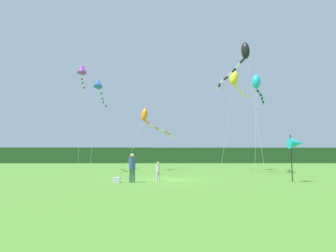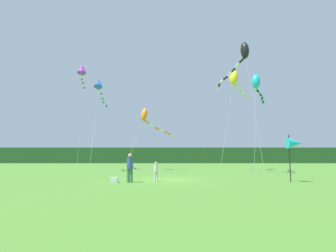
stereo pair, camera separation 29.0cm
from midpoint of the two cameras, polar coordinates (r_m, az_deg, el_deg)
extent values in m
plane|color=#4C842D|center=(19.22, -0.28, -10.92)|extent=(120.00, 120.00, 0.00)
cube|color=#234C23|center=(64.16, -0.43, -6.01)|extent=(108.00, 3.79, 3.47)
cylinder|color=#3F724C|center=(17.38, -8.16, -9.98)|extent=(0.17, 0.17, 0.84)
cylinder|color=#3F724C|center=(17.35, -7.52, -10.00)|extent=(0.17, 0.17, 0.84)
cylinder|color=#334C8C|center=(17.33, -7.80, -7.51)|extent=(0.38, 0.38, 0.66)
sphere|color=tan|center=(17.32, -7.78, -6.01)|extent=(0.24, 0.24, 0.24)
cylinder|color=silver|center=(18.03, -2.75, -10.29)|extent=(0.12, 0.12, 0.59)
cylinder|color=silver|center=(18.02, -2.31, -10.29)|extent=(0.12, 0.12, 0.59)
cylinder|color=silver|center=(17.99, -2.52, -8.60)|extent=(0.27, 0.27, 0.47)
sphere|color=tan|center=(17.98, -2.52, -7.58)|extent=(0.17, 0.17, 0.17)
cube|color=silver|center=(17.60, -10.96, -10.74)|extent=(0.43, 0.43, 0.31)
cylinder|color=black|center=(19.07, 23.50, -6.05)|extent=(0.06, 0.06, 2.93)
cone|color=#1EB7CC|center=(19.23, 24.34, -3.21)|extent=(0.90, 0.70, 0.70)
cylinder|color=#B2B2B2|center=(27.95, -17.82, 1.51)|extent=(0.50, 1.86, 10.37)
cone|color=purple|center=(29.98, -17.41, 11.14)|extent=(1.15, 1.26, 1.07)
cylinder|color=purple|center=(30.12, -17.35, 10.21)|extent=(0.28, 0.62, 0.31)
cylinder|color=white|center=(30.62, -17.34, 9.70)|extent=(0.44, 0.63, 0.34)
cylinder|color=purple|center=(31.13, -17.42, 9.25)|extent=(0.35, 0.61, 0.26)
cylinder|color=white|center=(31.65, -17.33, 8.89)|extent=(0.27, 0.60, 0.26)
cylinder|color=purple|center=(32.16, -17.26, 8.51)|extent=(0.37, 0.62, 0.28)
cylinder|color=white|center=(32.66, -17.14, 8.07)|extent=(0.21, 0.61, 0.34)
cylinder|color=purple|center=(33.16, -16.99, 7.63)|extent=(0.33, 0.62, 0.29)
cylinder|color=white|center=(33.68, -16.87, 7.26)|extent=(0.24, 0.60, 0.28)
cylinder|color=#B2B2B2|center=(30.36, 11.79, 0.75)|extent=(2.12, 2.08, 10.35)
ellipsoid|color=yellow|center=(32.58, 13.02, 9.60)|extent=(1.49, 1.48, 1.85)
cylinder|color=yellow|center=(32.67, 13.34, 8.08)|extent=(0.65, 0.70, 0.43)
cylinder|color=white|center=(33.25, 13.84, 7.56)|extent=(0.57, 0.71, 0.28)
cylinder|color=yellow|center=(33.86, 14.22, 7.04)|extent=(0.57, 0.75, 0.43)
cylinder|color=white|center=(34.44, 14.67, 6.48)|extent=(0.64, 0.69, 0.36)
cylinder|color=yellow|center=(34.99, 15.27, 6.02)|extent=(0.71, 0.62, 0.37)
cylinder|color=#B2B2B2|center=(27.60, 17.17, 0.24)|extent=(1.31, 2.67, 9.08)
ellipsoid|color=#1EB7CC|center=(29.85, 17.31, 8.65)|extent=(1.27, 1.45, 1.65)
cylinder|color=#1EB7CC|center=(29.93, 17.37, 7.32)|extent=(0.37, 0.56, 0.30)
cylinder|color=black|center=(30.37, 17.54, 6.91)|extent=(0.48, 0.55, 0.32)
cylinder|color=#1EB7CC|center=(30.79, 17.84, 6.51)|extent=(0.48, 0.55, 0.31)
cylinder|color=black|center=(31.22, 18.09, 6.14)|extent=(0.44, 0.55, 0.30)
cylinder|color=#1EB7CC|center=(31.66, 18.34, 5.83)|extent=(0.47, 0.52, 0.26)
cylinder|color=black|center=(32.10, 18.44, 5.48)|extent=(0.31, 0.57, 0.34)
cylinder|color=#1EB7CC|center=(32.55, 18.41, 5.08)|extent=(0.37, 0.57, 0.31)
cylinder|color=black|center=(33.00, 18.54, 4.76)|extent=(0.46, 0.54, 0.28)
cylinder|color=#1EB7CC|center=(33.45, 18.62, 4.43)|extent=(0.31, 0.57, 0.32)
cylinder|color=#B2B2B2|center=(24.77, 17.00, 3.40)|extent=(0.59, 2.53, 11.19)
ellipsoid|color=black|center=(27.29, 15.22, 14.64)|extent=(0.94, 1.20, 1.71)
cylinder|color=black|center=(27.33, 14.75, 12.90)|extent=(0.50, 0.86, 0.43)
cylinder|color=white|center=(27.86, 13.84, 11.96)|extent=(0.42, 0.87, 0.45)
cylinder|color=black|center=(28.46, 13.10, 11.10)|extent=(0.36, 0.85, 0.36)
cylinder|color=white|center=(29.07, 12.37, 10.34)|extent=(0.44, 0.86, 0.40)
cylinder|color=black|center=(29.65, 11.54, 9.63)|extent=(0.51, 0.84, 0.36)
cylinder|color=white|center=(30.25, 10.75, 8.99)|extent=(0.43, 0.84, 0.34)
cylinder|color=black|center=(30.91, 10.23, 8.31)|extent=(0.23, 0.84, 0.41)
cylinder|color=white|center=(31.61, 9.92, 7.62)|extent=(0.23, 0.83, 0.36)
cylinder|color=#B2B2B2|center=(29.94, -7.05, -3.23)|extent=(1.79, 2.33, 6.20)
ellipsoid|color=orange|center=(31.30, -5.13, 2.33)|extent=(1.18, 1.23, 1.63)
cylinder|color=orange|center=(31.68, -4.64, 0.87)|extent=(0.67, 1.12, 0.46)
cylinder|color=white|center=(32.58, -3.63, 0.14)|extent=(0.75, 1.10, 0.52)
cylinder|color=orange|center=(33.48, -2.61, -0.45)|extent=(0.73, 1.08, 0.36)
cylinder|color=white|center=(34.37, -1.58, -0.85)|extent=(0.81, 1.04, 0.32)
cylinder|color=orange|center=(35.20, -0.44, -1.38)|extent=(0.93, 1.00, 0.56)
cylinder|color=white|center=(36.05, 0.62, -2.06)|extent=(0.80, 1.08, 0.53)
cylinder|color=#B2B2B2|center=(31.80, -15.07, 0.47)|extent=(0.35, 4.08, 10.30)
cone|color=blue|center=(34.71, -14.25, 8.55)|extent=(1.12, 1.42, 1.39)
cylinder|color=blue|center=(34.91, -14.22, 7.58)|extent=(0.30, 0.75, 0.37)
cylinder|color=white|center=(35.51, -13.99, 7.03)|extent=(0.28, 0.75, 0.39)
cylinder|color=blue|center=(36.11, -13.73, 6.55)|extent=(0.26, 0.73, 0.32)
cylinder|color=white|center=(36.73, -13.61, 6.05)|extent=(0.30, 0.76, 0.42)
cylinder|color=blue|center=(37.36, -13.50, 5.55)|extent=(0.27, 0.74, 0.34)
cylinder|color=white|center=(38.00, -13.48, 5.19)|extent=(0.41, 0.73, 0.28)
cylinder|color=blue|center=(38.63, -13.37, 4.85)|extent=(0.27, 0.73, 0.31)
cylinder|color=white|center=(39.24, -13.09, 4.49)|extent=(0.23, 0.72, 0.32)
cylinder|color=blue|center=(39.85, -12.79, 4.11)|extent=(0.31, 0.75, 0.36)
camera|label=1|loc=(0.15, -90.33, 0.04)|focal=29.85mm
camera|label=2|loc=(0.15, 89.67, -0.04)|focal=29.85mm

